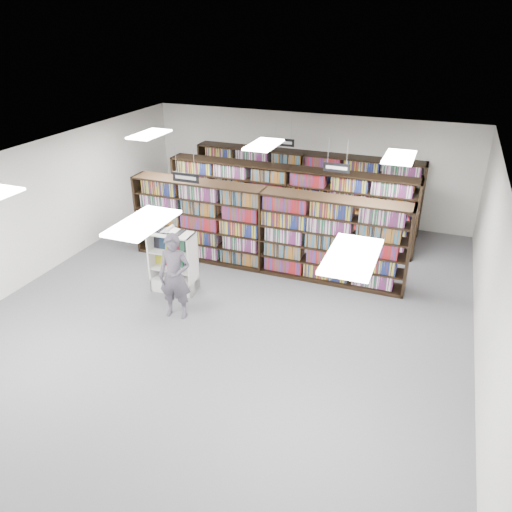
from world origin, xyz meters
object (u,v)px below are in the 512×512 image
(bookshelf_row_near, at_px, (263,230))
(endcap_display, at_px, (175,270))
(open_book, at_px, (170,230))
(shopper, at_px, (175,277))

(bookshelf_row_near, bearing_deg, endcap_display, -132.16)
(endcap_display, bearing_deg, bookshelf_row_near, 45.30)
(open_book, xyz_separation_m, shopper, (0.65, -1.01, -0.54))
(endcap_display, distance_m, shopper, 1.24)
(open_book, bearing_deg, endcap_display, -18.77)
(shopper, bearing_deg, bookshelf_row_near, 61.47)
(bookshelf_row_near, height_order, open_book, bookshelf_row_near)
(open_book, bearing_deg, shopper, -58.38)
(endcap_display, distance_m, open_book, 0.99)
(bookshelf_row_near, bearing_deg, open_book, -133.46)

